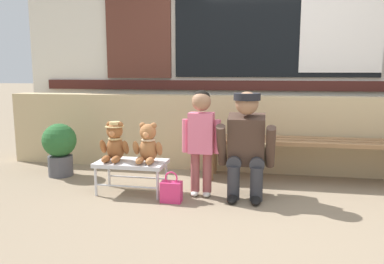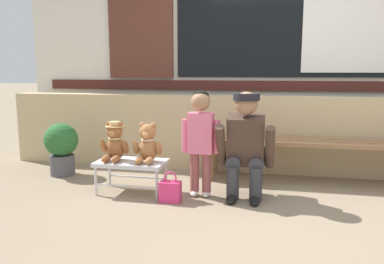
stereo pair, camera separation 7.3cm
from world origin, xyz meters
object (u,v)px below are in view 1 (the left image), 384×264
(small_display_bench, at_px, (132,165))
(teddy_bear_with_hat, at_px, (115,142))
(wooden_bench_long, at_px, (307,146))
(adult_crouching, at_px, (247,145))
(handbag_on_ground, at_px, (171,191))
(potted_plant, at_px, (60,146))
(teddy_bear_plain, at_px, (148,144))
(child_standing, at_px, (201,131))

(small_display_bench, height_order, teddy_bear_with_hat, teddy_bear_with_hat)
(wooden_bench_long, xyz_separation_m, adult_crouching, (-0.57, -0.60, 0.11))
(handbag_on_ground, relative_size, potted_plant, 0.48)
(teddy_bear_plain, distance_m, child_standing, 0.50)
(teddy_bear_with_hat, relative_size, handbag_on_ground, 1.34)
(child_standing, height_order, potted_plant, child_standing)
(small_display_bench, relative_size, potted_plant, 1.12)
(child_standing, bearing_deg, potted_plant, 166.60)
(teddy_bear_with_hat, height_order, adult_crouching, adult_crouching)
(small_display_bench, distance_m, teddy_bear_with_hat, 0.26)
(wooden_bench_long, bearing_deg, teddy_bear_with_hat, -159.29)
(wooden_bench_long, xyz_separation_m, small_display_bench, (-1.63, -0.68, -0.11))
(small_display_bench, xyz_separation_m, adult_crouching, (1.05, 0.08, 0.21))
(small_display_bench, height_order, potted_plant, potted_plant)
(small_display_bench, xyz_separation_m, teddy_bear_plain, (0.16, 0.00, 0.20))
(teddy_bear_plain, height_order, child_standing, child_standing)
(wooden_bench_long, relative_size, potted_plant, 3.68)
(handbag_on_ground, xyz_separation_m, potted_plant, (-1.38, 0.60, 0.23))
(adult_crouching, bearing_deg, handbag_on_ground, -157.80)
(small_display_bench, relative_size, adult_crouching, 0.67)
(small_display_bench, height_order, handbag_on_ground, small_display_bench)
(child_standing, height_order, adult_crouching, child_standing)
(teddy_bear_plain, bearing_deg, small_display_bench, -179.49)
(teddy_bear_plain, bearing_deg, potted_plant, 159.66)
(child_standing, height_order, handbag_on_ground, child_standing)
(wooden_bench_long, distance_m, child_standing, 1.19)
(small_display_bench, height_order, teddy_bear_plain, teddy_bear_plain)
(wooden_bench_long, height_order, teddy_bear_with_hat, teddy_bear_with_hat)
(wooden_bench_long, height_order, handbag_on_ground, wooden_bench_long)
(child_standing, bearing_deg, small_display_bench, -176.99)
(small_display_bench, xyz_separation_m, potted_plant, (-0.96, 0.42, 0.06))
(wooden_bench_long, height_order, small_display_bench, wooden_bench_long)
(child_standing, bearing_deg, adult_crouching, 5.93)
(adult_crouching, bearing_deg, wooden_bench_long, 46.34)
(adult_crouching, bearing_deg, potted_plant, 170.38)
(wooden_bench_long, height_order, child_standing, child_standing)
(child_standing, distance_m, potted_plant, 1.68)
(small_display_bench, bearing_deg, wooden_bench_long, 22.61)
(child_standing, bearing_deg, handbag_on_ground, -136.28)
(teddy_bear_plain, relative_size, child_standing, 0.38)
(teddy_bear_plain, bearing_deg, handbag_on_ground, -34.85)
(teddy_bear_plain, bearing_deg, adult_crouching, 4.79)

